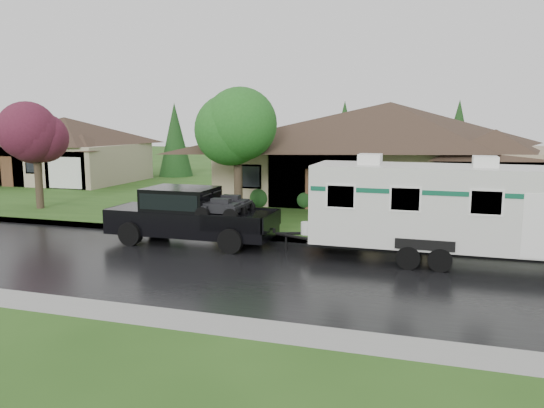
{
  "coord_description": "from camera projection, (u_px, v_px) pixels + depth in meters",
  "views": [
    {
      "loc": [
        4.77,
        -17.44,
        4.7
      ],
      "look_at": [
        -1.35,
        2.0,
        1.48
      ],
      "focal_mm": 35.0,
      "sensor_mm": 36.0,
      "label": 1
    }
  ],
  "objects": [
    {
      "name": "road",
      "position": [
        275.0,
        271.0,
        16.69
      ],
      "size": [
        140.0,
        8.0,
        0.01
      ],
      "primitive_type": "cube",
      "color": "black",
      "rests_on": "ground"
    },
    {
      "name": "lawn",
      "position": [
        356.0,
        196.0,
        32.7
      ],
      "size": [
        140.0,
        26.0,
        0.15
      ],
      "primitive_type": "cube",
      "color": "#284E18",
      "rests_on": "ground"
    },
    {
      "name": "house_main",
      "position": [
        394.0,
        140.0,
        30.38
      ],
      "size": [
        19.44,
        10.8,
        6.9
      ],
      "color": "tan",
      "rests_on": "lawn"
    },
    {
      "name": "curb",
      "position": [
        307.0,
        240.0,
        20.69
      ],
      "size": [
        140.0,
        0.5,
        0.15
      ],
      "primitive_type": "cube",
      "color": "gray",
      "rests_on": "ground"
    },
    {
      "name": "shrub_row",
      "position": [
        379.0,
        202.0,
        26.65
      ],
      "size": [
        13.6,
        1.0,
        1.0
      ],
      "color": "#143814",
      "rests_on": "lawn"
    },
    {
      "name": "tree_left_green",
      "position": [
        238.0,
        130.0,
        24.73
      ],
      "size": [
        3.59,
        3.59,
        5.94
      ],
      "color": "#382B1E",
      "rests_on": "lawn"
    },
    {
      "name": "pickup_truck",
      "position": [
        189.0,
        214.0,
        20.42
      ],
      "size": [
        6.46,
        2.46,
        2.15
      ],
      "color": "black",
      "rests_on": "ground"
    },
    {
      "name": "ground",
      "position": [
        291.0,
        256.0,
        18.58
      ],
      "size": [
        140.0,
        140.0,
        0.0
      ],
      "primitive_type": "plane",
      "color": "#284E18",
      "rests_on": "ground"
    },
    {
      "name": "house_far",
      "position": [
        67.0,
        144.0,
        39.51
      ],
      "size": [
        10.8,
        8.64,
        5.8
      ],
      "color": "tan",
      "rests_on": "lawn"
    },
    {
      "name": "tree_red",
      "position": [
        36.0,
        135.0,
        27.21
      ],
      "size": [
        3.33,
        3.33,
        5.51
      ],
      "color": "#382B1E",
      "rests_on": "lawn"
    },
    {
      "name": "travel_trailer",
      "position": [
        427.0,
        205.0,
        17.69
      ],
      "size": [
        7.97,
        2.8,
        3.57
      ],
      "color": "silver",
      "rests_on": "ground"
    }
  ]
}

